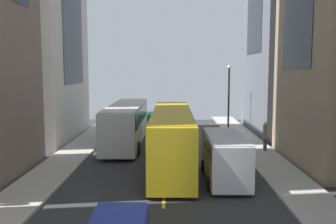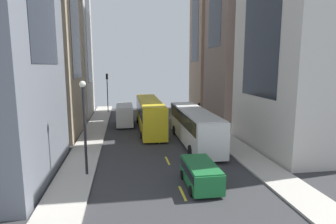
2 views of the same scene
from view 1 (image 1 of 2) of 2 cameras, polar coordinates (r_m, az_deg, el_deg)
ground_plane at (r=26.96m, az=-0.22°, el=-6.82°), size 40.25×40.25×0.00m
sidewalk_west at (r=27.89m, az=-14.49°, el=-6.42°), size 2.58×44.00×0.15m
sidewalk_east at (r=27.70m, az=14.16°, el=-6.50°), size 2.58×44.00×0.15m
lane_stripe_2 at (r=18.32m, az=-0.63°, el=-13.28°), size 0.16×2.00×0.01m
lane_stripe_3 at (r=24.05m, az=-0.32°, el=-8.45°), size 0.16×2.00×0.01m
lane_stripe_4 at (r=29.88m, az=-0.14°, el=-5.49°), size 0.16×2.00×0.01m
lane_stripe_5 at (r=35.78m, az=-0.01°, el=-3.50°), size 0.16×2.00×0.01m
lane_stripe_6 at (r=41.70m, az=0.08°, el=-2.08°), size 0.16×2.00×0.01m
lane_stripe_7 at (r=47.64m, az=0.14°, el=-1.00°), size 0.16×2.00×0.01m
building_west_2 at (r=36.06m, az=-20.11°, el=13.62°), size 7.47×11.60×21.85m
city_bus_white at (r=31.15m, az=-6.28°, el=-1.30°), size 2.80×12.42×3.35m
streetcar_yellow at (r=24.13m, az=0.62°, el=-3.25°), size 2.70×13.38×3.59m
delivery_van_white at (r=21.26m, az=8.61°, el=-6.32°), size 2.25×5.96×2.58m
car_green_1 at (r=40.77m, az=-1.84°, el=-1.01°), size 2.03×4.09×1.52m
pedestrian_crossing_near at (r=29.12m, az=14.50°, el=-3.39°), size 0.36×0.36×2.19m
streetlamp_near at (r=38.01m, az=9.19°, el=3.30°), size 0.44×0.44×6.47m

